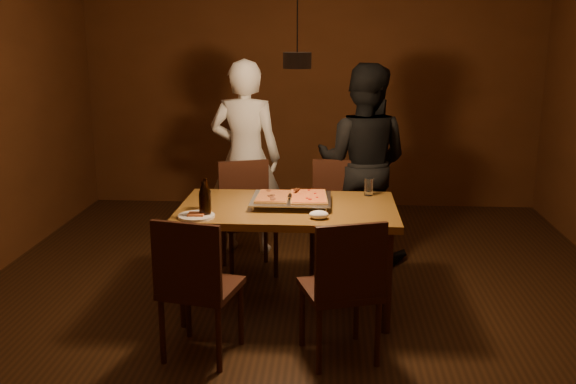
# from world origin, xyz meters

# --- Properties ---
(room_shell) EXTENTS (6.00, 6.00, 6.00)m
(room_shell) POSITION_xyz_m (0.00, 0.00, 1.40)
(room_shell) COLOR #361F0E
(room_shell) RESTS_ON ground
(dining_table) EXTENTS (1.50, 0.90, 0.75)m
(dining_table) POSITION_xyz_m (-0.07, 0.17, 0.68)
(dining_table) COLOR brown
(dining_table) RESTS_ON floor
(chair_far_left) EXTENTS (0.53, 0.53, 0.49)m
(chair_far_left) POSITION_xyz_m (-0.46, 0.91, 0.54)
(chair_far_left) COLOR #38190F
(chair_far_left) RESTS_ON floor
(chair_far_right) EXTENTS (0.44, 0.44, 0.49)m
(chair_far_right) POSITION_xyz_m (0.28, 1.00, 0.54)
(chair_far_right) COLOR #38190F
(chair_far_right) RESTS_ON floor
(chair_near_left) EXTENTS (0.50, 0.50, 0.49)m
(chair_near_left) POSITION_xyz_m (-0.56, -0.65, 0.54)
(chair_near_left) COLOR #38190F
(chair_near_left) RESTS_ON floor
(chair_near_right) EXTENTS (0.53, 0.53, 0.49)m
(chair_near_right) POSITION_xyz_m (0.31, -0.62, 0.54)
(chair_near_right) COLOR #38190F
(chair_near_right) RESTS_ON floor
(pizza_tray) EXTENTS (0.58, 0.48, 0.05)m
(pizza_tray) POSITION_xyz_m (-0.05, 0.20, 0.77)
(pizza_tray) COLOR silver
(pizza_tray) RESTS_ON dining_table
(pizza_meat) EXTENTS (0.23, 0.36, 0.02)m
(pizza_meat) POSITION_xyz_m (-0.18, 0.21, 0.81)
(pizza_meat) COLOR maroon
(pizza_meat) RESTS_ON pizza_tray
(pizza_cheese) EXTENTS (0.28, 0.41, 0.02)m
(pizza_cheese) POSITION_xyz_m (0.07, 0.22, 0.81)
(pizza_cheese) COLOR gold
(pizza_cheese) RESTS_ON pizza_tray
(spatula) EXTENTS (0.13, 0.25, 0.04)m
(spatula) POSITION_xyz_m (-0.04, 0.21, 0.81)
(spatula) COLOR silver
(spatula) RESTS_ON pizza_tray
(beer_bottle_a) EXTENTS (0.06, 0.06, 0.24)m
(beer_bottle_a) POSITION_xyz_m (-0.60, -0.13, 0.87)
(beer_bottle_a) COLOR black
(beer_bottle_a) RESTS_ON dining_table
(beer_bottle_b) EXTENTS (0.07, 0.07, 0.25)m
(beer_bottle_b) POSITION_xyz_m (-0.59, -0.12, 0.88)
(beer_bottle_b) COLOR black
(beer_bottle_b) RESTS_ON dining_table
(water_glass_left) EXTENTS (0.08, 0.08, 0.13)m
(water_glass_left) POSITION_xyz_m (-0.62, 0.04, 0.81)
(water_glass_left) COLOR silver
(water_glass_left) RESTS_ON dining_table
(water_glass_right) EXTENTS (0.06, 0.06, 0.13)m
(water_glass_right) POSITION_xyz_m (0.50, 0.50, 0.82)
(water_glass_right) COLOR silver
(water_glass_right) RESTS_ON dining_table
(plate_slice) EXTENTS (0.24, 0.24, 0.03)m
(plate_slice) POSITION_xyz_m (-0.65, -0.15, 0.76)
(plate_slice) COLOR white
(plate_slice) RESTS_ON dining_table
(napkin) EXTENTS (0.13, 0.10, 0.05)m
(napkin) POSITION_xyz_m (0.15, -0.13, 0.78)
(napkin) COLOR white
(napkin) RESTS_ON dining_table
(diner_white) EXTENTS (0.66, 0.46, 1.70)m
(diner_white) POSITION_xyz_m (-0.52, 1.38, 0.85)
(diner_white) COLOR white
(diner_white) RESTS_ON floor
(diner_dark) EXTENTS (0.95, 0.82, 1.68)m
(diner_dark) POSITION_xyz_m (0.50, 1.27, 0.84)
(diner_dark) COLOR black
(diner_dark) RESTS_ON floor
(pendant_lamp) EXTENTS (0.18, 0.18, 1.10)m
(pendant_lamp) POSITION_xyz_m (0.00, 0.00, 1.76)
(pendant_lamp) COLOR black
(pendant_lamp) RESTS_ON ceiling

